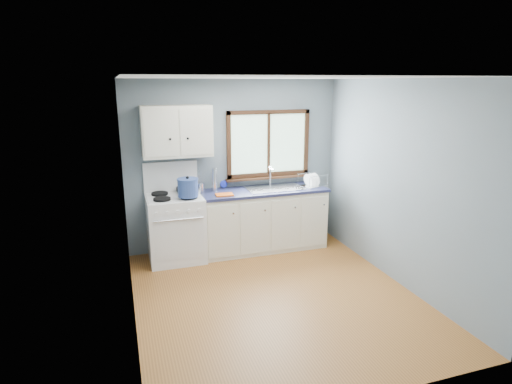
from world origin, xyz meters
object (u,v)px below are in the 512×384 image
object	(u,v)px
stockpot	(188,187)
thermos	(214,180)
base_cabinets	(263,222)
gas_range	(176,226)
sink	(275,192)
dish_rack	(312,183)
utensil_crock	(200,187)
skillet	(186,189)

from	to	relation	value
stockpot	thermos	bearing A→B (deg)	37.24
base_cabinets	gas_range	bearing A→B (deg)	-179.18
sink	dish_rack	xyz separation A→B (m)	(0.60, -0.03, 0.11)
sink	stockpot	xyz separation A→B (m)	(-1.32, -0.20, 0.23)
base_cabinets	sink	distance (m)	0.48
sink	utensil_crock	xyz separation A→B (m)	(-1.09, 0.11, 0.13)
utensil_crock	dish_rack	xyz separation A→B (m)	(1.69, -0.14, -0.02)
sink	base_cabinets	bearing A→B (deg)	179.87
gas_range	sink	world-z (taller)	gas_range
base_cabinets	sink	world-z (taller)	sink
sink	stockpot	size ratio (longest dim) A/B	2.32
base_cabinets	thermos	world-z (taller)	thermos
gas_range	stockpot	xyz separation A→B (m)	(0.17, -0.18, 0.59)
skillet	stockpot	xyz separation A→B (m)	(-0.02, -0.33, 0.10)
utensil_crock	dish_rack	world-z (taller)	utensil_crock
skillet	sink	bearing A→B (deg)	-24.43
gas_range	dish_rack	size ratio (longest dim) A/B	3.09
dish_rack	thermos	bearing A→B (deg)	157.37
stockpot	thermos	world-z (taller)	thermos
gas_range	stockpot	world-z (taller)	gas_range
gas_range	thermos	distance (m)	0.86
gas_range	base_cabinets	world-z (taller)	gas_range
utensil_crock	thermos	xyz separation A→B (m)	(0.21, 0.02, 0.09)
stockpot	skillet	bearing A→B (deg)	86.03
sink	skillet	xyz separation A→B (m)	(-1.30, 0.13, 0.13)
utensil_crock	dish_rack	bearing A→B (deg)	-4.88
gas_range	thermos	xyz separation A→B (m)	(0.60, 0.15, 0.59)
gas_range	base_cabinets	xyz separation A→B (m)	(1.31, 0.02, -0.08)
base_cabinets	stockpot	distance (m)	1.34
base_cabinets	thermos	bearing A→B (deg)	169.31
base_cabinets	dish_rack	distance (m)	0.96
thermos	stockpot	bearing A→B (deg)	-142.76
skillet	gas_range	bearing A→B (deg)	-160.66
base_cabinets	utensil_crock	size ratio (longest dim) A/B	5.25
gas_range	skillet	size ratio (longest dim) A/B	3.22
sink	thermos	bearing A→B (deg)	171.42
skillet	dish_rack	xyz separation A→B (m)	(1.89, -0.16, -0.02)
gas_range	base_cabinets	size ratio (longest dim) A/B	0.74
stockpot	dish_rack	size ratio (longest dim) A/B	0.82
utensil_crock	thermos	world-z (taller)	utensil_crock
base_cabinets	skillet	size ratio (longest dim) A/B	4.37
gas_range	thermos	size ratio (longest dim) A/B	4.06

